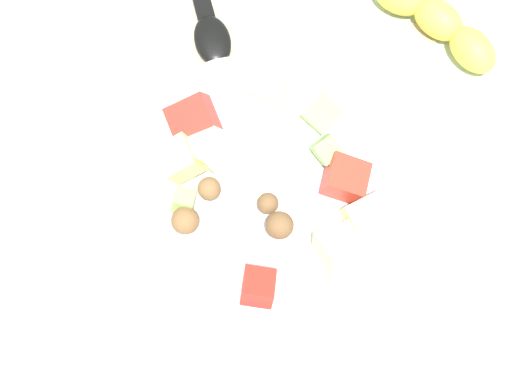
# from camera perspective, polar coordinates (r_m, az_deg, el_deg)

# --- Properties ---
(ground_plane) EXTENTS (2.40, 2.40, 0.00)m
(ground_plane) POSITION_cam_1_polar(r_m,az_deg,el_deg) (0.69, -1.06, -1.59)
(ground_plane) COLOR silver
(placemat) EXTENTS (0.44, 0.35, 0.01)m
(placemat) POSITION_cam_1_polar(r_m,az_deg,el_deg) (0.68, -1.06, -1.52)
(placemat) COLOR tan
(placemat) RESTS_ON ground_plane
(salad_bowl) EXTENTS (0.26, 0.26, 0.09)m
(salad_bowl) POSITION_cam_1_polar(r_m,az_deg,el_deg) (0.65, 0.08, -0.10)
(salad_bowl) COLOR white
(salad_bowl) RESTS_ON placemat
(serving_spoon) EXTENTS (0.19, 0.09, 0.01)m
(serving_spoon) POSITION_cam_1_polar(r_m,az_deg,el_deg) (0.77, -4.02, 13.90)
(serving_spoon) COLOR black
(serving_spoon) RESTS_ON placemat
(banana_whole) EXTENTS (0.12, 0.14, 0.04)m
(banana_whole) POSITION_cam_1_polar(r_m,az_deg,el_deg) (0.77, 13.78, 12.71)
(banana_whole) COLOR yellow
(banana_whole) RESTS_ON ground_plane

